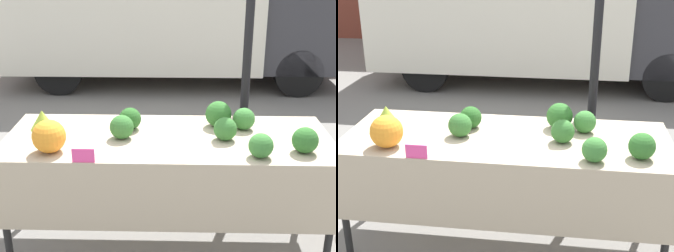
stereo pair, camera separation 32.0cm
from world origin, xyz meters
TOP-DOWN VIEW (x-y plane):
  - ground_plane at (0.00, 0.00)m, footprint 40.00×40.00m
  - tent_pole at (0.61, 0.69)m, footprint 0.07×0.07m
  - parked_truck at (-0.16, 4.41)m, footprint 5.08×2.11m
  - market_table at (0.00, -0.07)m, footprint 2.26×0.86m
  - orange_cauliflower at (-0.75, -0.27)m, footprint 0.22×0.22m
  - romanesco_head at (-0.90, 0.12)m, footprint 0.18×0.18m
  - broccoli_head_0 at (-0.28, 0.14)m, footprint 0.16×0.16m
  - broccoli_head_1 at (0.88, -0.23)m, footprint 0.17×0.17m
  - broccoli_head_2 at (0.59, -0.31)m, footprint 0.16×0.16m
  - broccoli_head_3 at (0.54, 0.16)m, footprint 0.16×0.16m
  - broccoli_head_4 at (0.39, -0.04)m, footprint 0.16×0.16m
  - broccoli_head_5 at (-0.31, -0.03)m, footprint 0.17×0.17m
  - broccoli_head_6 at (0.36, 0.21)m, footprint 0.19×0.19m
  - price_sign at (-0.51, -0.42)m, footprint 0.14×0.01m

SIDE VIEW (x-z plane):
  - ground_plane at x=0.00m, z-range 0.00..0.00m
  - market_table at x=0.00m, z-range 0.32..1.15m
  - price_sign at x=-0.51m, z-range 0.83..0.92m
  - romanesco_head at x=-0.90m, z-range 0.83..0.97m
  - broccoli_head_2 at x=0.59m, z-range 0.83..0.99m
  - broccoli_head_3 at x=0.54m, z-range 0.83..0.99m
  - broccoli_head_4 at x=0.39m, z-range 0.83..0.99m
  - broccoli_head_0 at x=-0.28m, z-range 0.83..0.99m
  - broccoli_head_5 at x=-0.31m, z-range 0.83..1.00m
  - broccoli_head_1 at x=0.88m, z-range 0.83..1.00m
  - broccoli_head_6 at x=0.36m, z-range 0.83..1.02m
  - orange_cauliflower at x=-0.75m, z-range 0.83..1.05m
  - tent_pole at x=0.61m, z-range 0.00..2.26m
  - parked_truck at x=-0.16m, z-range 0.08..2.32m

